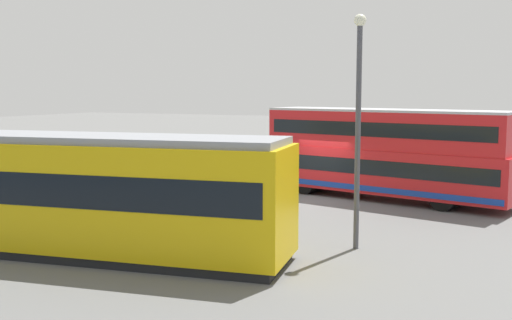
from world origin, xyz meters
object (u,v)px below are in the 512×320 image
Objects in this scene: info_sign at (137,173)px; double_decker_bus at (385,153)px; street_lamp at (358,114)px; tram_yellow at (30,190)px; pedestrian_near_railing at (168,192)px.

double_decker_bus is at bearing -135.05° from info_sign.
info_sign is at bearing 44.95° from double_decker_bus.
street_lamp is at bearing 172.38° from info_sign.
tram_yellow is 2.30× the size of street_lamp.
double_decker_bus is 1.64× the size of street_lamp.
pedestrian_near_railing is (-0.90, -5.91, -0.90)m from tram_yellow.
double_decker_bus is 7.20× the size of pedestrian_near_railing.
pedestrian_near_railing is at bearing -148.46° from info_sign.
street_lamp reaches higher than double_decker_bus.
double_decker_bus is 9.03m from street_lamp.
pedestrian_near_railing is at bearing -98.63° from tram_yellow.
double_decker_bus is at bearing -82.10° from street_lamp.
info_sign is (0.05, -5.33, -0.17)m from tram_yellow.
double_decker_bus is 4.90× the size of info_sign.
street_lamp is at bearing -154.51° from tram_yellow.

